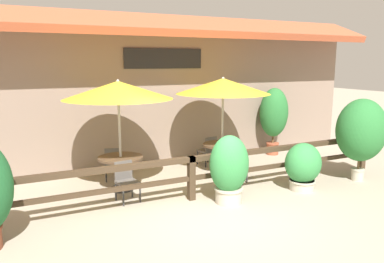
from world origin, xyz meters
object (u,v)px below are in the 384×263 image
object	(u,v)px
chair_near_wallside	(113,162)
chair_middle_wallside	(208,149)
patio_umbrella_near	(118,90)
potted_plant_small_flowering	(274,114)
patio_umbrella_middle	(223,86)
potted_plant_corner_fern	(303,166)
dining_table_middle	(222,149)
potted_plant_entrance_palm	(361,131)
potted_plant_broad_leaf	(229,168)
chair_near_streetside	(126,179)
chair_middle_streetside	(236,162)
dining_table_near	(121,163)

from	to	relation	value
chair_near_wallside	chair_middle_wallside	size ratio (longest dim) A/B	1.00
patio_umbrella_near	potted_plant_small_flowering	world-z (taller)	patio_umbrella_near
patio_umbrella_middle	chair_middle_wallside	xyz separation A→B (m)	(-0.01, 0.75, -1.83)
patio_umbrella_near	potted_plant_corner_fern	size ratio (longest dim) A/B	2.30
dining_table_middle	potted_plant_small_flowering	distance (m)	2.73
patio_umbrella_middle	potted_plant_corner_fern	world-z (taller)	patio_umbrella_middle
patio_umbrella_near	potted_plant_entrance_palm	xyz separation A→B (m)	(5.49, -1.87, -1.04)
patio_umbrella_near	dining_table_middle	distance (m)	3.26
patio_umbrella_middle	potted_plant_broad_leaf	world-z (taller)	patio_umbrella_middle
chair_middle_wallside	dining_table_middle	bearing A→B (deg)	80.10
chair_near_streetside	patio_umbrella_middle	xyz separation A→B (m)	(2.88, 0.94, 1.83)
chair_middle_streetside	potted_plant_small_flowering	world-z (taller)	potted_plant_small_flowering
patio_umbrella_near	potted_plant_broad_leaf	bearing A→B (deg)	-44.39
dining_table_near	chair_middle_streetside	bearing A→B (deg)	-11.42
patio_umbrella_near	patio_umbrella_middle	distance (m)	2.79
potted_plant_corner_fern	potted_plant_broad_leaf	xyz separation A→B (m)	(-1.94, 0.05, 0.18)
chair_middle_wallside	dining_table_near	bearing A→B (deg)	7.96
chair_middle_streetside	chair_middle_wallside	world-z (taller)	same
potted_plant_corner_fern	potted_plant_small_flowering	bearing A→B (deg)	63.91
potted_plant_broad_leaf	potted_plant_small_flowering	bearing A→B (deg)	41.05
patio_umbrella_middle	dining_table_middle	xyz separation A→B (m)	(0.00, 0.00, -1.67)
chair_near_streetside	potted_plant_broad_leaf	xyz separation A→B (m)	(1.90, -1.03, 0.28)
patio_umbrella_near	chair_middle_wallside	bearing A→B (deg)	18.80
dining_table_middle	potted_plant_corner_fern	world-z (taller)	potted_plant_corner_fern
patio_umbrella_near	potted_plant_entrance_palm	distance (m)	5.90
chair_middle_wallside	chair_middle_streetside	bearing A→B (deg)	78.67
dining_table_near	patio_umbrella_middle	bearing A→B (deg)	3.97
dining_table_near	potted_plant_broad_leaf	xyz separation A→B (m)	(1.81, -1.78, 0.12)
dining_table_middle	patio_umbrella_near	bearing A→B (deg)	-176.03
chair_near_wallside	potted_plant_corner_fern	world-z (taller)	potted_plant_corner_fern
chair_near_wallside	chair_middle_streetside	bearing A→B (deg)	168.40
patio_umbrella_near	chair_near_wallside	xyz separation A→B (m)	(0.01, 0.75, -1.83)
chair_middle_streetside	potted_plant_corner_fern	bearing A→B (deg)	-39.79
dining_table_near	chair_middle_streetside	world-z (taller)	chair_middle_streetside
patio_umbrella_middle	potted_plant_corner_fern	size ratio (longest dim) A/B	2.30
potted_plant_entrance_palm	dining_table_near	bearing A→B (deg)	161.18
potted_plant_corner_fern	potted_plant_small_flowering	world-z (taller)	potted_plant_small_flowering
potted_plant_entrance_palm	chair_middle_streetside	bearing A→B (deg)	154.30
patio_umbrella_near	potted_plant_small_flowering	xyz separation A→B (m)	(5.24, 1.21, -1.00)
patio_umbrella_middle	potted_plant_corner_fern	xyz separation A→B (m)	(0.97, -2.02, -1.72)
potted_plant_entrance_palm	chair_middle_wallside	bearing A→B (deg)	133.97
chair_near_wallside	potted_plant_broad_leaf	xyz separation A→B (m)	(1.80, -2.53, 0.28)
chair_near_streetside	chair_near_wallside	size ratio (longest dim) A/B	1.00
chair_middle_streetside	chair_middle_wallside	bearing A→B (deg)	101.62
chair_near_streetside	potted_plant_corner_fern	bearing A→B (deg)	-25.02
potted_plant_small_flowering	patio_umbrella_near	bearing A→B (deg)	-167.03
chair_near_wallside	potted_plant_small_flowering	size ratio (longest dim) A/B	0.40
dining_table_middle	potted_plant_broad_leaf	world-z (taller)	potted_plant_broad_leaf
dining_table_middle	patio_umbrella_middle	bearing A→B (deg)	0.00
dining_table_near	dining_table_middle	bearing A→B (deg)	3.97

